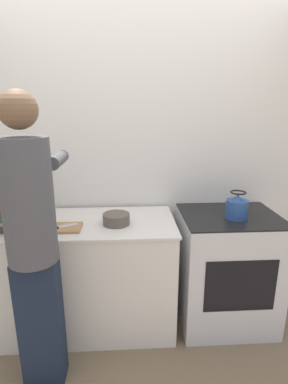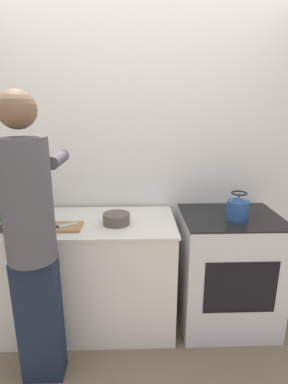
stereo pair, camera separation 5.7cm
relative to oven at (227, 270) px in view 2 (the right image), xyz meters
name	(u,v)px [view 2 (the right image)]	position (x,y,z in m)	size (l,w,h in m)	color
ground_plane	(140,349)	(-0.70, -0.30, -0.46)	(12.00, 12.00, 0.00)	#7A664C
wall_back	(138,158)	(-0.70, 0.39, 0.84)	(8.00, 0.05, 2.60)	white
counter	(88,273)	(-1.11, 0.01, -0.02)	(1.36, 0.66, 0.88)	silver
oven	(227,270)	(0.00, 0.00, 0.00)	(0.73, 0.61, 0.92)	silver
person	(31,235)	(-1.33, -0.48, 0.54)	(0.32, 0.56, 1.80)	#182237
cutting_board	(58,227)	(-1.27, -0.12, 0.43)	(0.33, 0.18, 0.02)	#A87A4C
knife	(62,226)	(-1.25, -0.13, 0.45)	(0.20, 0.13, 0.01)	silver
kettle	(238,208)	(0.02, -0.07, 0.54)	(0.16, 0.16, 0.20)	#284C8C
bowl_prep	(116,219)	(-0.87, -0.05, 0.46)	(0.20, 0.20, 0.08)	brown
canister_jar	(29,203)	(-1.58, 0.21, 0.51)	(0.16, 0.16, 0.17)	#756047
book_stack	(6,214)	(-1.64, -0.07, 0.52)	(0.23, 0.28, 0.18)	#423833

